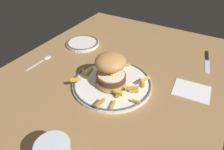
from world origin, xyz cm
name	(u,v)px	position (x,y,z in cm)	size (l,w,h in cm)	color
ground_plane	(105,86)	(0.00, 0.00, -2.00)	(119.09, 82.55, 4.00)	#9B7145
dinner_plate	(112,83)	(-0.11, -3.22, 0.84)	(28.39, 28.39, 1.60)	white
burger	(111,70)	(-0.67, -2.96, 7.12)	(11.58, 11.49, 11.04)	tan
fries_pile	(115,82)	(-0.83, -4.84, 2.66)	(27.30, 26.66, 2.74)	gold
side_plate	(83,43)	(19.21, 24.27, 0.83)	(15.48, 15.48, 1.60)	white
knife	(207,59)	(34.86, -30.05, 0.26)	(17.96, 4.86, 0.70)	black
spoon	(45,58)	(0.48, 30.57, 0.36)	(13.31, 2.63, 0.90)	silver
napkin	(192,90)	(11.23, -28.87, 0.20)	(9.91, 12.30, 0.40)	white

